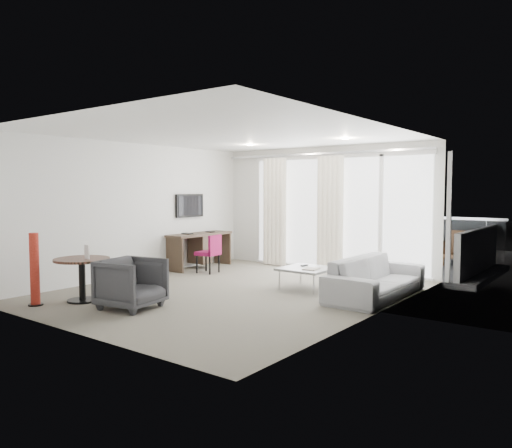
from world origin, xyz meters
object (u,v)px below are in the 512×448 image
Objects in this scene: sofa at (376,277)px; desk at (200,250)px; red_lamp at (35,269)px; round_table at (82,280)px; coffee_table at (307,278)px; rattan_chair_b at (455,248)px; desk_chair at (208,254)px; tub_armchair at (131,283)px; rattan_chair_a at (377,245)px.

desk is at bearing 83.38° from sofa.
red_lamp is 5.18m from sofa.
coffee_table is (2.24, 2.87, -0.15)m from round_table.
sofa is at bearing -90.54° from rattan_chair_b.
desk is 4.32m from sofa.
coffee_table is 1.06× the size of rattan_chair_b.
desk_chair reaches higher than coffee_table.
coffee_table is at bearing 53.44° from red_lamp.
rattan_chair_b is at bearing -29.98° from tub_armchair.
desk_chair is 5.53m from rattan_chair_b.
tub_armchair is 0.97× the size of coffee_table.
tub_armchair is (1.79, -3.31, -0.01)m from desk.
coffee_table is at bearing -108.54° from rattan_chair_a.
round_table is at bearing -76.50° from desk.
coffee_table is at bearing -10.96° from desk.
sofa is (2.49, 2.81, -0.05)m from tub_armchair.
round_table is 0.97m from tub_armchair.
red_lamp is 8.62m from rattan_chair_b.
rattan_chair_a is (-1.36, 3.16, 0.13)m from sofa.
rattan_chair_a is (2.09, 6.14, 0.12)m from round_table.
round_table reaches higher than coffee_table.
round_table is 1.07× the size of rattan_chair_b.
rattan_chair_a is (2.93, 2.67, 0.07)m from desk.
rattan_chair_a reaches higher than sofa.
desk_chair is 3.09m from round_table.
tub_armchair is at bearing 9.49° from round_table.
sofa is at bearing 43.25° from red_lamp.
rattan_chair_a is 1.16× the size of rattan_chair_b.
rattan_chair_b reaches higher than sofa.
desk_chair is at bearing 88.75° from red_lamp.
desk is at bearing 169.04° from coffee_table.
rattan_chair_a is (-0.15, 3.26, 0.26)m from coffee_table.
coffee_table is 3.28m from rattan_chair_a.
sofa reaches higher than coffee_table.
sofa is 4.16m from rattan_chair_b.
desk is 0.74× the size of sofa.
desk is 3.14m from coffee_table.
red_lamp is 1.20× the size of rattan_chair_a.
coffee_table is 0.38× the size of sofa.
rattan_chair_a is at bearing 92.62° from coffee_table.
coffee_table is at bearing -106.34° from rattan_chair_b.
rattan_chair_b is at bearing 13.64° from rattan_chair_a.
coffee_table is (2.56, 3.45, -0.35)m from red_lamp.
desk is 2.04× the size of desk_chair.
rattan_chair_b is at bearing 63.70° from round_table.
tub_armchair is 3.76m from sofa.
red_lamp is at bearing -126.56° from coffee_table.
tub_armchair is at bearing -109.76° from rattan_chair_b.
sofa is at bearing -8.58° from desk_chair.
tub_armchair is 6.08m from rattan_chair_a.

